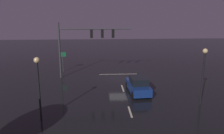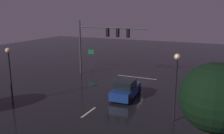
{
  "view_description": "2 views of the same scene",
  "coord_description": "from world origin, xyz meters",
  "px_view_note": "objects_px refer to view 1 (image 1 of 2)",
  "views": [
    {
      "loc": [
        2.58,
        27.88,
        8.26
      ],
      "look_at": [
        1.11,
        3.25,
        2.21
      ],
      "focal_mm": 37.38,
      "sensor_mm": 36.0,
      "label": 1
    },
    {
      "loc": [
        -9.37,
        25.76,
        7.94
      ],
      "look_at": [
        0.89,
        3.58,
        2.33
      ],
      "focal_mm": 38.92,
      "sensor_mm": 36.0,
      "label": 2
    }
  ],
  "objects_px": {
    "car_approaching": "(138,85)",
    "route_sign": "(63,57)",
    "street_lamp_right_kerb": "(38,77)",
    "traffic_signal_assembly": "(86,39)",
    "street_lamp_left_kerb": "(204,66)"
  },
  "relations": [
    {
      "from": "car_approaching",
      "to": "route_sign",
      "type": "xyz_separation_m",
      "value": [
        8.88,
        -9.1,
        1.18
      ]
    },
    {
      "from": "street_lamp_right_kerb",
      "to": "route_sign",
      "type": "distance_m",
      "value": 14.84
    },
    {
      "from": "traffic_signal_assembly",
      "to": "street_lamp_left_kerb",
      "type": "xyz_separation_m",
      "value": [
        -10.63,
        9.34,
        -1.28
      ]
    },
    {
      "from": "traffic_signal_assembly",
      "to": "route_sign",
      "type": "height_order",
      "value": "traffic_signal_assembly"
    },
    {
      "from": "street_lamp_right_kerb",
      "to": "traffic_signal_assembly",
      "type": "bearing_deg",
      "value": -104.0
    },
    {
      "from": "car_approaching",
      "to": "route_sign",
      "type": "height_order",
      "value": "route_sign"
    },
    {
      "from": "car_approaching",
      "to": "street_lamp_left_kerb",
      "type": "relative_size",
      "value": 0.88
    },
    {
      "from": "car_approaching",
      "to": "route_sign",
      "type": "relative_size",
      "value": 1.63
    },
    {
      "from": "traffic_signal_assembly",
      "to": "street_lamp_right_kerb",
      "type": "xyz_separation_m",
      "value": [
        2.92,
        11.71,
        -1.35
      ]
    },
    {
      "from": "street_lamp_left_kerb",
      "to": "route_sign",
      "type": "bearing_deg",
      "value": -41.57
    },
    {
      "from": "street_lamp_left_kerb",
      "to": "route_sign",
      "type": "distance_m",
      "value": 18.75
    },
    {
      "from": "car_approaching",
      "to": "street_lamp_right_kerb",
      "type": "distance_m",
      "value": 10.53
    },
    {
      "from": "street_lamp_right_kerb",
      "to": "car_approaching",
      "type": "bearing_deg",
      "value": -146.19
    },
    {
      "from": "street_lamp_right_kerb",
      "to": "route_sign",
      "type": "relative_size",
      "value": 1.81
    },
    {
      "from": "traffic_signal_assembly",
      "to": "car_approaching",
      "type": "relative_size",
      "value": 1.98
    }
  ]
}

